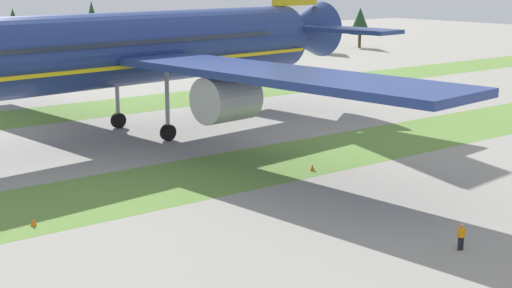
% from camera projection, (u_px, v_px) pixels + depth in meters
% --- Properties ---
extents(grass_strip_near, '(320.00, 11.81, 0.01)m').
position_uv_depth(grass_strip_near, '(209.00, 175.00, 62.54)').
color(grass_strip_near, olive).
rests_on(grass_strip_near, ground).
extents(grass_strip_far, '(320.00, 11.81, 0.01)m').
position_uv_depth(grass_strip_far, '(49.00, 114.00, 90.15)').
color(grass_strip_far, olive).
rests_on(grass_strip_far, ground).
extents(airliner, '(63.26, 78.44, 25.89)m').
position_uv_depth(airliner, '(118.00, 49.00, 74.99)').
color(airliner, navy).
rests_on(airliner, ground).
extents(ground_crew_marshaller, '(0.53, 0.36, 1.74)m').
position_uv_depth(ground_crew_marshaller, '(461.00, 236.00, 45.12)').
color(ground_crew_marshaller, black).
rests_on(ground_crew_marshaller, ground).
extents(taxiway_marker_0, '(0.44, 0.44, 0.56)m').
position_uv_depth(taxiway_marker_0, '(312.00, 168.00, 63.84)').
color(taxiway_marker_0, orange).
rests_on(taxiway_marker_0, ground).
extents(taxiway_marker_1, '(0.44, 0.44, 0.58)m').
position_uv_depth(taxiway_marker_1, '(33.00, 222.00, 49.69)').
color(taxiway_marker_1, orange).
rests_on(taxiway_marker_1, ground).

